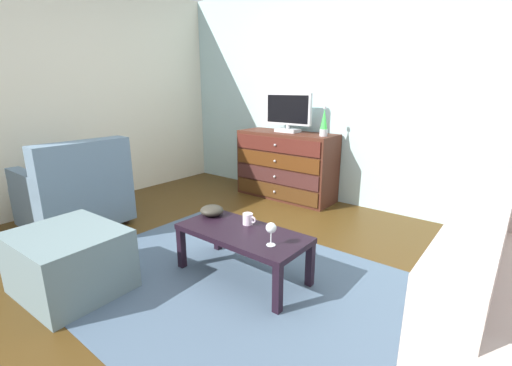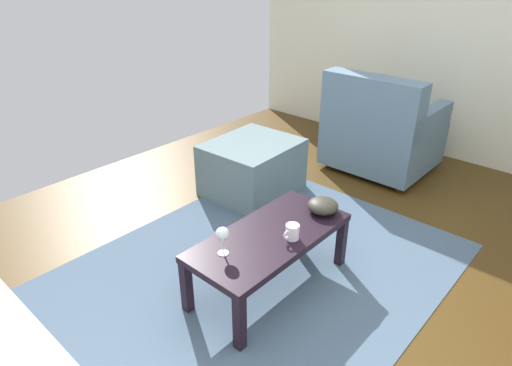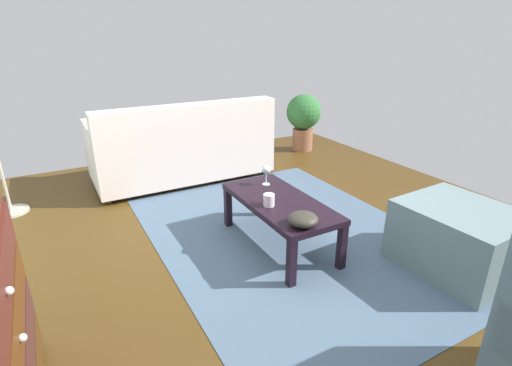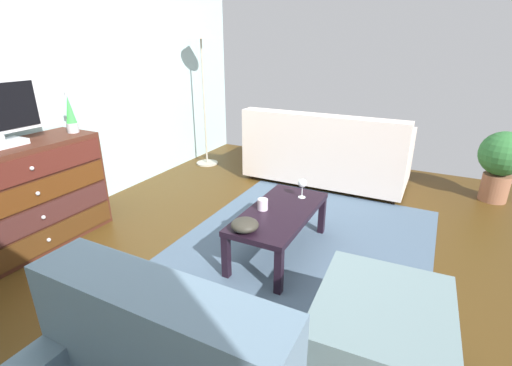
{
  "view_description": "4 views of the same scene",
  "coord_description": "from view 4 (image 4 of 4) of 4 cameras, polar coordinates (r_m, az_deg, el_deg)",
  "views": [
    {
      "loc": [
        1.66,
        -1.79,
        1.35
      ],
      "look_at": [
        0.25,
        -0.02,
        0.72
      ],
      "focal_mm": 24.13,
      "sensor_mm": 36.0,
      "label": 1
    },
    {
      "loc": [
        1.73,
        1.24,
        1.72
      ],
      "look_at": [
        0.2,
        -0.13,
        0.67
      ],
      "focal_mm": 30.85,
      "sensor_mm": 36.0,
      "label": 2
    },
    {
      "loc": [
        -1.93,
        1.29,
        1.47
      ],
      "look_at": [
        0.15,
        0.13,
        0.53
      ],
      "focal_mm": 27.19,
      "sensor_mm": 36.0,
      "label": 3
    },
    {
      "loc": [
        -2.09,
        -1.02,
        1.53
      ],
      "look_at": [
        0.24,
        0.17,
        0.51
      ],
      "focal_mm": 25.47,
      "sensor_mm": 36.0,
      "label": 4
    }
  ],
  "objects": [
    {
      "name": "wall_accent_rear",
      "position": [
        3.71,
        -29.53,
        14.74
      ],
      "size": [
        5.45,
        0.12,
        2.55
      ],
      "primitive_type": "cube",
      "color": "#A6C7C9",
      "rests_on": "ground_plane"
    },
    {
      "name": "lava_lamp",
      "position": [
        3.37,
        -27.13,
        9.5
      ],
      "size": [
        0.09,
        0.09,
        0.33
      ],
      "color": "#B7B7BC",
      "rests_on": "dresser"
    },
    {
      "name": "potted_plant",
      "position": [
        4.35,
        34.14,
        3.0
      ],
      "size": [
        0.44,
        0.44,
        0.72
      ],
      "color": "brown",
      "rests_on": "ground_plane"
    },
    {
      "name": "standing_lamp",
      "position": [
        4.68,
        -8.62,
        20.67
      ],
      "size": [
        0.32,
        0.32,
        1.75
      ],
      "color": "#A59E8C",
      "rests_on": "ground_plane"
    },
    {
      "name": "coffee_table",
      "position": [
        2.73,
        3.72,
        -5.19
      ],
      "size": [
        0.96,
        0.45,
        0.36
      ],
      "color": "black",
      "rests_on": "ground_plane"
    },
    {
      "name": "area_rug",
      "position": [
        2.87,
        6.42,
        -10.94
      ],
      "size": [
        2.6,
        1.9,
        0.01
      ],
      "primitive_type": "cube",
      "color": "#45586D",
      "rests_on": "ground_plane"
    },
    {
      "name": "dresser",
      "position": [
        3.29,
        -33.06,
        -2.17
      ],
      "size": [
        1.24,
        0.49,
        0.83
      ],
      "color": "#452116",
      "rests_on": "ground_plane"
    },
    {
      "name": "couch_large",
      "position": [
        4.24,
        10.93,
        4.51
      ],
      "size": [
        0.85,
        1.78,
        0.82
      ],
      "color": "#332319",
      "rests_on": "ground_plane"
    },
    {
      "name": "bowl_decorative",
      "position": [
        2.41,
        -1.77,
        -6.6
      ],
      "size": [
        0.19,
        0.19,
        0.08
      ],
      "primitive_type": "ellipsoid",
      "color": "#302D25",
      "rests_on": "coffee_table"
    },
    {
      "name": "ottoman",
      "position": [
        1.96,
        18.77,
        -22.27
      ],
      "size": [
        0.73,
        0.63,
        0.43
      ],
      "primitive_type": "cube",
      "rotation": [
        0.0,
        0.0,
        0.05
      ],
      "color": "slate",
      "rests_on": "ground_plane"
    },
    {
      "name": "ground_plane",
      "position": [
        2.8,
        0.97,
        -12.46
      ],
      "size": [
        5.45,
        4.55,
        0.05
      ],
      "primitive_type": "cube",
      "color": "#463012"
    },
    {
      "name": "wine_glass",
      "position": [
        2.9,
        7.3,
        -0.15
      ],
      "size": [
        0.07,
        0.07,
        0.16
      ],
      "color": "silver",
      "rests_on": "coffee_table"
    },
    {
      "name": "mug",
      "position": [
        2.7,
        1.09,
        -3.34
      ],
      "size": [
        0.11,
        0.08,
        0.08
      ],
      "color": "silver",
      "rests_on": "coffee_table"
    }
  ]
}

